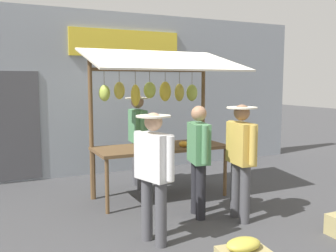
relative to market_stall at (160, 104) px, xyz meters
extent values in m
plane|color=#424244|center=(0.03, 0.07, -1.57)|extent=(40.00, 40.00, 0.00)
cube|color=#8C939E|center=(0.03, -2.13, 0.13)|extent=(9.00, 0.25, 3.40)
cube|color=yellow|center=(-0.11, -1.98, 1.18)|extent=(2.40, 0.06, 0.56)
cube|color=brown|center=(0.03, 0.07, -0.72)|extent=(2.20, 0.90, 0.05)
cylinder|color=brown|center=(1.07, 0.46, -1.16)|extent=(0.06, 0.06, 0.83)
cylinder|color=brown|center=(-1.01, 0.46, -1.16)|extent=(0.06, 0.06, 0.83)
cylinder|color=brown|center=(1.07, -0.32, -1.16)|extent=(0.06, 0.06, 0.83)
cylinder|color=brown|center=(-1.01, -0.32, -1.16)|extent=(0.06, 0.06, 0.83)
cylinder|color=brown|center=(1.09, -0.33, -0.40)|extent=(0.07, 0.07, 2.35)
cylinder|color=brown|center=(-1.03, -0.33, -0.40)|extent=(0.07, 0.07, 2.35)
cylinder|color=brown|center=(0.03, -0.33, 0.58)|extent=(2.12, 0.06, 0.06)
cube|color=beige|center=(0.03, 0.22, 0.73)|extent=(2.50, 1.46, 0.39)
cylinder|color=brown|center=(-0.77, -0.29, 0.45)|extent=(0.01, 0.01, 0.25)
ellipsoid|color=#B2CC4C|center=(-0.77, -0.29, 0.18)|extent=(0.23, 0.19, 0.30)
cylinder|color=brown|center=(-0.52, -0.30, 0.46)|extent=(0.01, 0.01, 0.24)
ellipsoid|color=gold|center=(-0.52, -0.30, 0.18)|extent=(0.22, 0.25, 0.32)
cylinder|color=brown|center=(-0.25, -0.32, 0.48)|extent=(0.01, 0.01, 0.20)
ellipsoid|color=yellow|center=(-0.25, -0.32, 0.21)|extent=(0.22, 0.18, 0.35)
cylinder|color=brown|center=(0.05, -0.31, 0.48)|extent=(0.01, 0.01, 0.20)
ellipsoid|color=#B2CC4C|center=(0.05, -0.31, 0.23)|extent=(0.27, 0.26, 0.28)
cylinder|color=brown|center=(0.31, -0.32, 0.46)|extent=(0.01, 0.01, 0.25)
ellipsoid|color=yellow|center=(0.31, -0.32, 0.15)|extent=(0.18, 0.21, 0.37)
cylinder|color=brown|center=(0.59, -0.35, 0.48)|extent=(0.01, 0.01, 0.20)
ellipsoid|color=gold|center=(0.59, -0.35, 0.23)|extent=(0.22, 0.19, 0.29)
cylinder|color=brown|center=(0.85, -0.33, 0.45)|extent=(0.01, 0.01, 0.25)
ellipsoid|color=#B2CC4C|center=(0.85, -0.33, 0.19)|extent=(0.24, 0.26, 0.27)
ellipsoid|color=gold|center=(-0.28, 0.32, -0.64)|extent=(0.20, 0.22, 0.10)
sphere|color=#729E4C|center=(-0.79, -0.11, -0.59)|extent=(0.20, 0.20, 0.20)
cylinder|color=#4C4C51|center=(0.13, -0.82, -1.15)|extent=(0.14, 0.14, 0.84)
cylinder|color=#4C4C51|center=(0.15, -0.54, -1.15)|extent=(0.14, 0.14, 0.84)
cube|color=#518C5B|center=(0.14, -0.68, -0.43)|extent=(0.25, 0.52, 0.60)
cylinder|color=#518C5B|center=(0.12, -0.99, -0.41)|extent=(0.09, 0.09, 0.55)
cylinder|color=#518C5B|center=(0.16, -0.37, -0.41)|extent=(0.09, 0.09, 0.55)
sphere|color=#A87A5B|center=(0.14, -0.68, 0.01)|extent=(0.23, 0.23, 0.23)
cylinder|color=beige|center=(0.14, -0.68, 0.08)|extent=(0.44, 0.44, 0.02)
cylinder|color=#4C4C51|center=(0.82, 1.83, -1.18)|extent=(0.14, 0.14, 0.79)
cylinder|color=#4C4C51|center=(0.89, 1.58, -1.18)|extent=(0.14, 0.14, 0.79)
cube|color=silver|center=(0.85, 1.70, -0.50)|extent=(0.35, 0.52, 0.56)
cylinder|color=silver|center=(0.77, 1.99, -0.48)|extent=(0.09, 0.09, 0.51)
cylinder|color=silver|center=(0.94, 1.42, -0.48)|extent=(0.09, 0.09, 0.51)
sphere|color=tan|center=(0.85, 1.70, -0.09)|extent=(0.22, 0.22, 0.22)
cylinder|color=beige|center=(0.85, 1.70, -0.02)|extent=(0.41, 0.41, 0.02)
cylinder|color=#4C4C51|center=(-0.54, 1.64, -1.17)|extent=(0.14, 0.14, 0.81)
cylinder|color=#4C4C51|center=(-0.57, 1.38, -1.17)|extent=(0.14, 0.14, 0.81)
cube|color=gold|center=(-0.56, 1.51, -0.47)|extent=(0.28, 0.51, 0.58)
cylinder|color=gold|center=(-0.52, 1.81, -0.45)|extent=(0.09, 0.09, 0.53)
cylinder|color=gold|center=(-0.59, 1.21, -0.45)|extent=(0.09, 0.09, 0.53)
sphere|color=#8C664C|center=(-0.56, 1.51, -0.04)|extent=(0.22, 0.22, 0.22)
cylinder|color=beige|center=(-0.56, 1.51, 0.02)|extent=(0.42, 0.42, 0.02)
cylinder|color=#232328|center=(-0.06, 1.26, -1.17)|extent=(0.14, 0.14, 0.80)
cylinder|color=#232328|center=(-0.13, 1.00, -1.17)|extent=(0.14, 0.14, 0.80)
cube|color=#518C5B|center=(-0.09, 1.13, -0.49)|extent=(0.33, 0.52, 0.57)
cylinder|color=#518C5B|center=(-0.02, 1.42, -0.47)|extent=(0.09, 0.09, 0.52)
cylinder|color=#518C5B|center=(-0.17, 0.84, -0.47)|extent=(0.09, 0.09, 0.52)
sphere|color=#A87A5B|center=(-0.09, 1.13, -0.07)|extent=(0.22, 0.22, 0.22)
ellipsoid|color=gold|center=(0.38, 2.85, -1.22)|extent=(0.37, 0.25, 0.12)
camera|label=1|loc=(2.60, 5.76, 0.39)|focal=40.53mm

